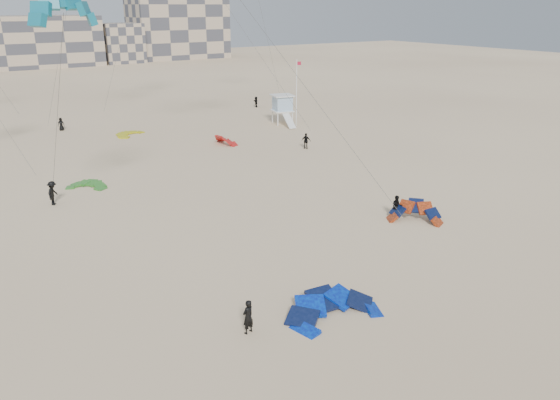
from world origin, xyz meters
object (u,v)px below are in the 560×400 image
kite_ground_blue (335,315)px  kitesurfer_main (248,317)px  lifeguard_tower_near (283,110)px  kite_ground_orange (414,221)px

kite_ground_blue → kitesurfer_main: size_ratio=2.97×
kite_ground_blue → lifeguard_tower_near: lifeguard_tower_near is taller
kite_ground_orange → kitesurfer_main: size_ratio=2.12×
kite_ground_blue → lifeguard_tower_near: size_ratio=0.95×
kite_ground_blue → kite_ground_orange: bearing=33.2°
kite_ground_blue → kitesurfer_main: kitesurfer_main is taller
kite_ground_orange → kitesurfer_main: kite_ground_orange is taller
kite_ground_blue → kitesurfer_main: 4.51m
kite_ground_orange → kitesurfer_main: 17.83m
lifeguard_tower_near → kitesurfer_main: bearing=-112.8°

